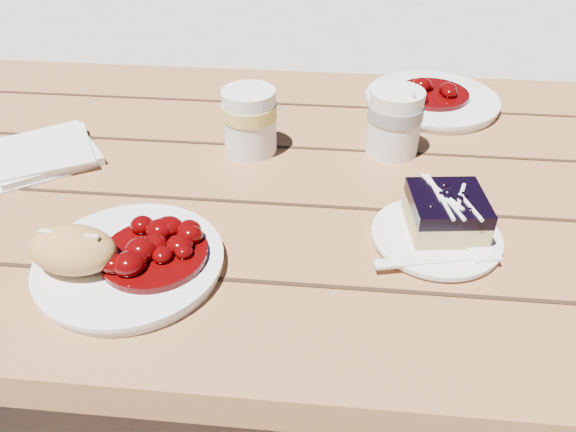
# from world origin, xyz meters

# --- Properties ---
(picnic_table) EXTENTS (2.00, 1.55, 0.75)m
(picnic_table) POSITION_xyz_m (0.00, -0.00, 0.59)
(picnic_table) COLOR brown
(picnic_table) RESTS_ON ground
(main_plate) EXTENTS (0.22, 0.22, 0.02)m
(main_plate) POSITION_xyz_m (-0.23, -0.23, 0.76)
(main_plate) COLOR white
(main_plate) RESTS_ON picnic_table
(goulash_stew) EXTENTS (0.13, 0.13, 0.04)m
(goulash_stew) POSITION_xyz_m (-0.20, -0.23, 0.79)
(goulash_stew) COLOR #520203
(goulash_stew) RESTS_ON main_plate
(bread_roll) EXTENTS (0.11, 0.08, 0.05)m
(bread_roll) POSITION_xyz_m (-0.29, -0.25, 0.79)
(bread_roll) COLOR tan
(bread_roll) RESTS_ON main_plate
(dessert_plate) EXTENTS (0.16, 0.16, 0.01)m
(dessert_plate) POSITION_xyz_m (0.14, -0.14, 0.76)
(dessert_plate) COLOR white
(dessert_plate) RESTS_ON picnic_table
(blueberry_cake) EXTENTS (0.10, 0.10, 0.05)m
(blueberry_cake) POSITION_xyz_m (0.15, -0.13, 0.79)
(blueberry_cake) COLOR #D5BA74
(blueberry_cake) RESTS_ON dessert_plate
(fork_dessert) EXTENTS (0.16, 0.06, 0.00)m
(fork_dessert) POSITION_xyz_m (0.12, -0.20, 0.76)
(fork_dessert) COLOR white
(fork_dessert) RESTS_ON dessert_plate
(coffee_cup) EXTENTS (0.08, 0.08, 0.10)m
(coffee_cup) POSITION_xyz_m (0.10, 0.09, 0.80)
(coffee_cup) COLOR white
(coffee_cup) RESTS_ON picnic_table
(napkin_stack) EXTENTS (0.21, 0.21, 0.01)m
(napkin_stack) POSITION_xyz_m (-0.45, 0.01, 0.76)
(napkin_stack) COLOR white
(napkin_stack) RESTS_ON picnic_table
(fork_table) EXTENTS (0.14, 0.12, 0.00)m
(fork_table) POSITION_xyz_m (-0.44, -0.07, 0.75)
(fork_table) COLOR white
(fork_table) RESTS_ON picnic_table
(second_plate) EXTENTS (0.24, 0.24, 0.02)m
(second_plate) POSITION_xyz_m (0.18, 0.27, 0.76)
(second_plate) COLOR white
(second_plate) RESTS_ON picnic_table
(second_stew) EXTENTS (0.13, 0.13, 0.04)m
(second_stew) POSITION_xyz_m (0.18, 0.27, 0.79)
(second_stew) COLOR #520203
(second_stew) RESTS_ON second_plate
(second_cup) EXTENTS (0.08, 0.08, 0.10)m
(second_cup) POSITION_xyz_m (-0.13, 0.07, 0.80)
(second_cup) COLOR white
(second_cup) RESTS_ON picnic_table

